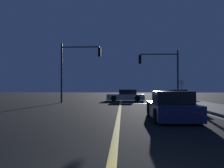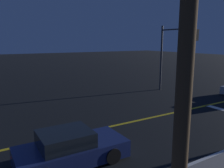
{
  "view_description": "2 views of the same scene",
  "coord_description": "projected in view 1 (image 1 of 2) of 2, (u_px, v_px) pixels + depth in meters",
  "views": [
    {
      "loc": [
        0.21,
        -3.04,
        1.48
      ],
      "look_at": [
        -0.75,
        17.93,
        1.87
      ],
      "focal_mm": 37.57,
      "sensor_mm": 36.0,
      "label": 1
    },
    {
      "loc": [
        10.46,
        5.36,
        4.72
      ],
      "look_at": [
        -1.97,
        12.76,
        1.99
      ],
      "focal_mm": 36.65,
      "sensor_mm": 36.0,
      "label": 2
    }
  ],
  "objects": [
    {
      "name": "stop_bar",
      "position": [
        148.0,
        103.0,
        22.71
      ],
      "size": [
        5.28,
        0.5,
        0.01
      ],
      "primitive_type": "cube",
      "color": "white",
      "rests_on": "ground"
    },
    {
      "name": "traffic_signal_near_right",
      "position": [
        163.0,
        67.0,
        24.99
      ],
      "size": [
        4.24,
        0.28,
        5.53
      ],
      "rotation": [
        0.0,
        0.0,
        3.14
      ],
      "color": "#38383D",
      "rests_on": "ground"
    },
    {
      "name": "street_sign_corner",
      "position": [
        182.0,
        88.0,
        22.1
      ],
      "size": [
        0.56,
        0.13,
        2.29
      ],
      "color": "slate",
      "rests_on": "ground"
    },
    {
      "name": "lane_line_center",
      "position": [
        119.0,
        113.0,
        13.68
      ],
      "size": [
        0.2,
        36.27,
        0.01
      ],
      "primitive_type": "cube",
      "color": "gold",
      "rests_on": "ground"
    },
    {
      "name": "lane_line_edge_right",
      "position": [
        207.0,
        114.0,
        13.45
      ],
      "size": [
        0.16,
        36.27,
        0.01
      ],
      "primitive_type": "cube",
      "color": "white",
      "rests_on": "ground"
    },
    {
      "name": "traffic_signal_far_left",
      "position": [
        75.0,
        63.0,
        24.02
      ],
      "size": [
        4.16,
        0.28,
        6.13
      ],
      "color": "#38383D",
      "rests_on": "ground"
    },
    {
      "name": "car_mid_block_charcoal",
      "position": [
        176.0,
        96.0,
        26.81
      ],
      "size": [
        4.19,
        1.91,
        1.34
      ],
      "rotation": [
        0.0,
        0.0,
        1.57
      ],
      "color": "#2D2D33",
      "rests_on": "ground"
    },
    {
      "name": "car_parked_curb_navy",
      "position": [
        171.0,
        107.0,
        11.11
      ],
      "size": [
        1.99,
        4.33,
        1.34
      ],
      "rotation": [
        0.0,
        0.0,
        -0.0
      ],
      "color": "navy",
      "rests_on": "ground"
    },
    {
      "name": "car_distant_tail_silver",
      "position": [
        126.0,
        96.0,
        27.61
      ],
      "size": [
        4.43,
        1.95,
        1.34
      ],
      "rotation": [
        0.0,
        0.0,
        1.57
      ],
      "color": "#B2B5BA",
      "rests_on": "ground"
    }
  ]
}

